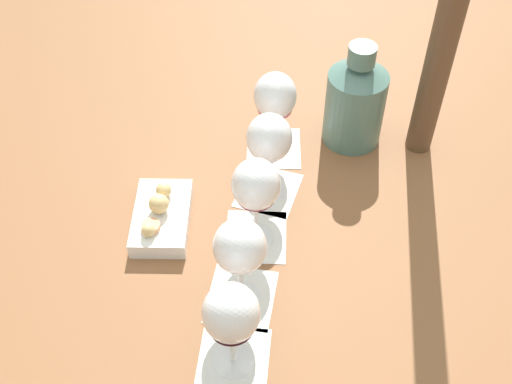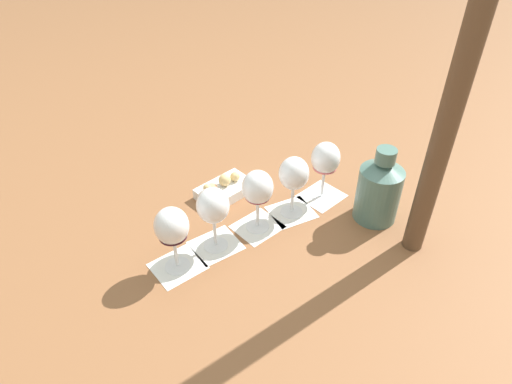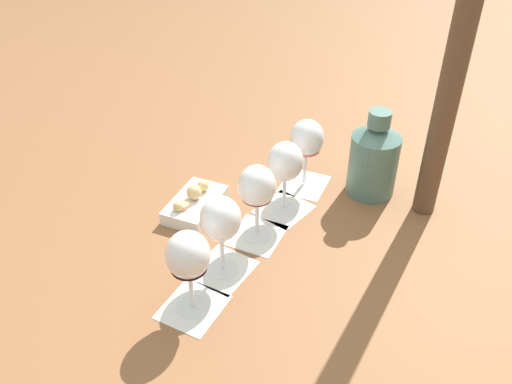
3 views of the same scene
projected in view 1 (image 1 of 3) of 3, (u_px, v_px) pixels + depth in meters
name	position (u px, v px, depth m)	size (l,w,h in m)	color
ground_plane	(256.00, 239.00, 1.10)	(8.00, 8.00, 0.00)	brown
tasting_card_0	(274.00, 148.00, 1.25)	(0.12, 0.11, 0.00)	white
tasting_card_1	(268.00, 190.00, 1.17)	(0.15, 0.14, 0.00)	white
tasting_card_2	(256.00, 236.00, 1.10)	(0.13, 0.12, 0.00)	white
tasting_card_3	(241.00, 297.00, 1.02)	(0.14, 0.13, 0.00)	white
tasting_card_4	(233.00, 360.00, 0.94)	(0.13, 0.12, 0.00)	white
wine_glass_0	(275.00, 99.00, 1.16)	(0.08, 0.08, 0.17)	white
wine_glass_1	(269.00, 142.00, 1.09)	(0.08, 0.08, 0.17)	white
wine_glass_2	(256.00, 188.00, 1.01)	(0.08, 0.08, 0.17)	white
wine_glass_3	(240.00, 250.00, 0.93)	(0.08, 0.08, 0.17)	white
wine_glass_4	(231.00, 316.00, 0.85)	(0.08, 0.08, 0.17)	white
ceramic_vase	(355.00, 100.00, 1.21)	(0.11, 0.11, 0.21)	#4C7066
snack_dish	(161.00, 216.00, 1.11)	(0.16, 0.11, 0.07)	white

